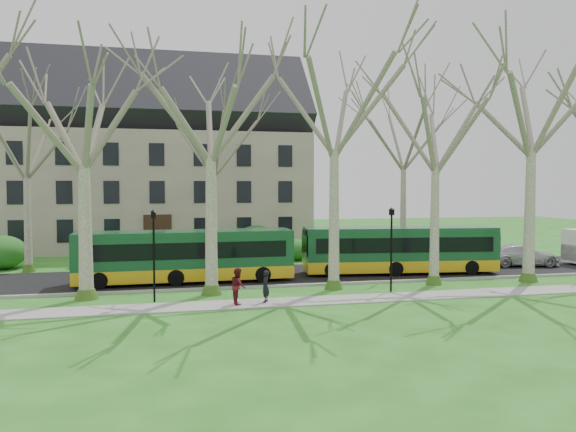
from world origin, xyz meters
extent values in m
plane|color=#2B6A1E|center=(0.00, 0.00, 0.00)|extent=(120.00, 120.00, 0.00)
cube|color=gray|center=(0.00, -2.50, 0.03)|extent=(70.00, 2.00, 0.06)
cube|color=black|center=(0.00, 5.50, 0.03)|extent=(80.00, 8.00, 0.06)
cube|color=#A5A39E|center=(0.00, 1.50, 0.07)|extent=(80.00, 0.25, 0.14)
cube|color=gray|center=(-6.00, 24.00, 5.00)|extent=(26.00, 12.00, 10.00)
cylinder|color=black|center=(-6.00, -1.00, 2.00)|extent=(0.10, 0.10, 4.00)
cube|color=black|center=(-6.00, -1.00, 4.15)|extent=(0.22, 0.22, 0.30)
cylinder|color=black|center=(6.00, -1.00, 2.00)|extent=(0.10, 0.10, 4.00)
cube|color=black|center=(6.00, -1.00, 4.15)|extent=(0.22, 0.22, 0.30)
ellipsoid|color=#17531D|center=(-16.00, 12.00, 1.00)|extent=(2.60, 2.60, 2.00)
ellipsoid|color=#17531D|center=(-10.00, 12.00, 1.00)|extent=(2.60, 2.60, 2.00)
ellipsoid|color=#17531D|center=(4.00, 12.00, 1.00)|extent=(2.60, 2.60, 2.00)
ellipsoid|color=#17531D|center=(10.00, 12.00, 1.00)|extent=(2.60, 2.60, 2.00)
ellipsoid|color=#17531D|center=(2.00, 18.00, 1.00)|extent=(2.60, 2.60, 2.00)
imported|color=#BBBCC1|center=(18.23, 5.54, 0.79)|extent=(5.30, 2.96, 1.45)
imported|color=black|center=(-0.90, -2.41, 0.81)|extent=(0.54, 0.64, 1.50)
imported|color=#5C151C|center=(-2.21, -2.55, 0.90)|extent=(0.67, 0.84, 1.67)
camera|label=1|loc=(-5.55, -28.10, 5.54)|focal=35.00mm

